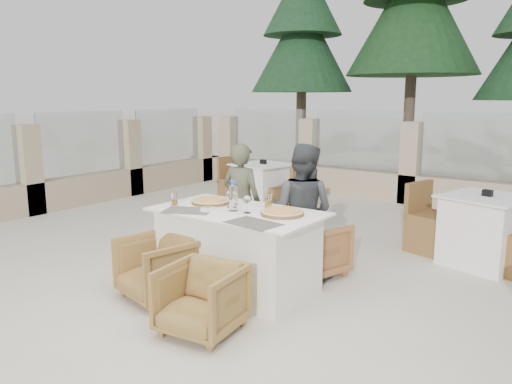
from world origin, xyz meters
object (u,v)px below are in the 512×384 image
Objects in this scene: wine_glass_near at (247,203)px; diner_right at (302,211)px; diner_left at (242,202)px; bg_table_b at (484,231)px; armchair_near_left at (158,267)px; water_bottle at (233,196)px; bg_table_a at (263,188)px; dining_table at (238,250)px; beer_glass_right at (268,200)px; armchair_far_right at (313,248)px; olive_dish at (208,209)px; armchair_far_left at (253,230)px; beer_glass_left at (174,199)px; armchair_near_right at (201,299)px; pizza_left at (211,201)px; wine_glass_centre at (230,198)px; pizza_right at (282,212)px.

diner_right is (0.18, 0.68, -0.18)m from wine_glass_near.
diner_right is (0.83, -0.08, 0.02)m from diner_left.
armchair_near_left is at bearing -113.71° from bg_table_b.
water_bottle is 0.17× the size of bg_table_a.
dining_table is 11.49× the size of beer_glass_right.
water_bottle is 2.05× the size of beer_glass_right.
wine_glass_near is 0.30× the size of armchair_far_right.
olive_dish is at bearing 75.48° from armchair_far_right.
bg_table_b is (1.59, 1.83, -0.45)m from beer_glass_right.
wine_glass_near is 0.13× the size of diner_right.
water_bottle is 1.13m from armchair_far_left.
armchair_near_left is (-0.43, -0.57, -0.63)m from water_bottle.
beer_glass_left is at bearing -166.86° from water_bottle.
dining_table is 2.69× the size of armchair_near_right.
dining_table is 0.49m from olive_dish.
olive_dish reaches higher than armchair_near_left.
pizza_left reaches higher than olive_dish.
water_bottle is at bearing -49.24° from bg_table_a.
beer_glass_right reaches higher than armchair_near_left.
diner_left reaches higher than wine_glass_centre.
diner_left is 0.83m from diner_right.
armchair_far_right is (0.23, 0.48, -0.56)m from beer_glass_right.
armchair_far_left is 0.43× the size of bg_table_b.
beer_glass_right is at bearing 18.07° from pizza_left.
diner_right reaches higher than armchair_near_left.
wine_glass_centre is 1.49× the size of beer_glass_left.
pizza_left is at bearing 119.48° from armchair_near_right.
beer_glass_right reaches higher than bg_table_a.
pizza_left is 0.33m from olive_dish.
pizza_right is 0.24× the size of bg_table_b.
armchair_near_right is (0.17, -1.16, -0.57)m from beer_glass_right.
pizza_left is 0.99× the size of pizza_right.
olive_dish is (0.19, -0.26, -0.00)m from pizza_left.
water_bottle is (-0.46, -0.12, 0.12)m from pizza_right.
wine_glass_near reaches higher than pizza_right.
beer_glass_left reaches higher than armchair_near_left.
armchair_near_left is at bearing -120.02° from olive_dish.
wine_glass_centre is 0.94m from armchair_near_left.
beer_glass_right is at bearing 50.26° from olive_dish.
diner_left is at bearing 130.45° from wine_glass_near.
water_bottle is 2.30× the size of beer_glass_left.
olive_dish is 0.07× the size of bg_table_a.
armchair_far_left is (-0.41, 0.87, -0.59)m from water_bottle.
beer_glass_left reaches higher than pizza_right.
bg_table_a reaches higher than armchair_far_left.
armchair_near_left is at bearing -115.13° from wine_glass_centre.
beer_glass_right is 0.22× the size of armchair_far_right.
wine_glass_centre is 1.00× the size of wine_glass_near.
beer_glass_left is 0.21× the size of armchair_near_right.
pizza_right is 0.49m from water_bottle.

